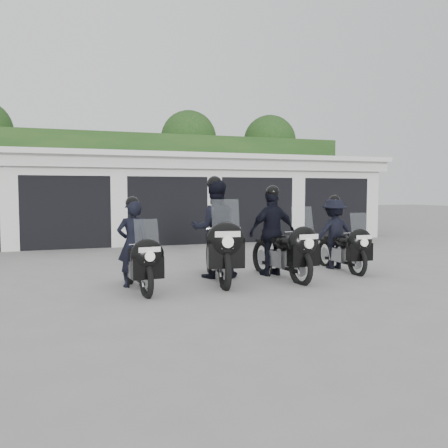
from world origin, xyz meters
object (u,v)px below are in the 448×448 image
object	(u,v)px
police_bike_a	(137,252)
police_bike_b	(216,235)
police_bike_c	(277,237)
police_bike_d	(338,237)

from	to	relation	value
police_bike_a	police_bike_b	distance (m)	1.71
police_bike_c	police_bike_d	size ratio (longest dim) A/B	1.12
police_bike_a	police_bike_d	distance (m)	4.60
police_bike_b	police_bike_c	bearing A→B (deg)	2.28
police_bike_b	police_bike_d	world-z (taller)	police_bike_b
police_bike_b	police_bike_d	size ratio (longest dim) A/B	1.23
police_bike_b	police_bike_a	bearing A→B (deg)	-155.49
police_bike_b	police_bike_c	size ratio (longest dim) A/B	1.09
police_bike_a	police_bike_b	bearing A→B (deg)	10.56
police_bike_a	police_bike_c	xyz separation A→B (m)	(2.88, 0.31, 0.14)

